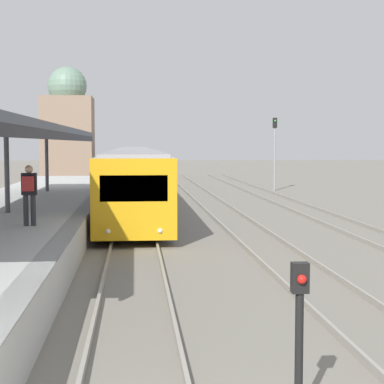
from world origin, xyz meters
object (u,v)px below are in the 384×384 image
signal_mast_far (275,145)px  signal_post_near (299,323)px  train_near (134,167)px  person_on_platform (29,190)px

signal_mast_far → signal_post_near: bearing=-102.0°
train_near → signal_mast_far: signal_mast_far is taller
person_on_platform → train_near: bearing=84.0°
signal_mast_far → person_on_platform: bearing=-115.7°
signal_post_near → signal_mast_far: 37.37m
person_on_platform → train_near: 27.07m
signal_mast_far → train_near: bearing=174.7°
person_on_platform → train_near: (2.84, 26.92, -0.37)m
signal_post_near → signal_mast_far: (7.73, 36.51, 2.01)m
person_on_platform → signal_mast_far: bearing=64.3°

